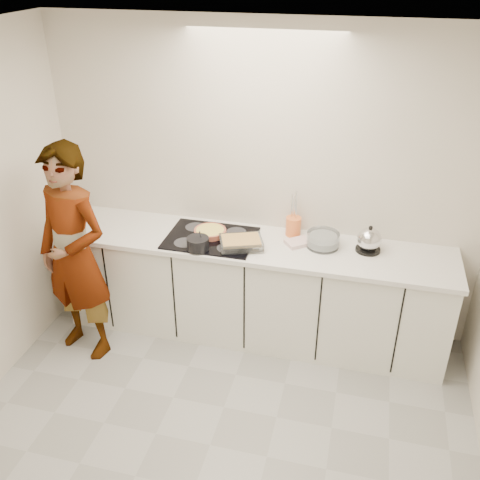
% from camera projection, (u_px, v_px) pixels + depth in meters
% --- Properties ---
extents(floor, '(3.60, 3.20, 0.00)m').
position_uv_depth(floor, '(210.00, 445.00, 3.69)').
color(floor, '#AAAAA6').
rests_on(floor, ground).
extents(ceiling, '(3.60, 3.20, 0.00)m').
position_uv_depth(ceiling, '(195.00, 51.00, 2.43)').
color(ceiling, white).
rests_on(ceiling, wall_back).
extents(wall_back, '(3.60, 0.00, 2.60)m').
position_uv_depth(wall_back, '(262.00, 183.00, 4.42)').
color(wall_back, silver).
rests_on(wall_back, ground).
extents(base_cabinets, '(3.20, 0.58, 0.87)m').
position_uv_depth(base_cabinets, '(252.00, 291.00, 4.56)').
color(base_cabinets, white).
rests_on(base_cabinets, floor).
extents(countertop, '(3.24, 0.64, 0.04)m').
position_uv_depth(countertop, '(253.00, 245.00, 4.34)').
color(countertop, white).
rests_on(countertop, base_cabinets).
extents(hob, '(0.72, 0.54, 0.01)m').
position_uv_depth(hob, '(211.00, 238.00, 4.39)').
color(hob, black).
rests_on(hob, countertop).
extents(tart_dish, '(0.34, 0.34, 0.04)m').
position_uv_depth(tart_dish, '(210.00, 232.00, 4.42)').
color(tart_dish, '#B2553E').
rests_on(tart_dish, hob).
extents(saucepan, '(0.22, 0.22, 0.17)m').
position_uv_depth(saucepan, '(198.00, 243.00, 4.19)').
color(saucepan, black).
rests_on(saucepan, hob).
extents(baking_dish, '(0.40, 0.35, 0.06)m').
position_uv_depth(baking_dish, '(241.00, 242.00, 4.24)').
color(baking_dish, silver).
rests_on(baking_dish, hob).
extents(mixing_bowl, '(0.30, 0.30, 0.12)m').
position_uv_depth(mixing_bowl, '(323.00, 240.00, 4.25)').
color(mixing_bowl, silver).
rests_on(mixing_bowl, countertop).
extents(tea_towel, '(0.24, 0.23, 0.03)m').
position_uv_depth(tea_towel, '(298.00, 243.00, 4.30)').
color(tea_towel, white).
rests_on(tea_towel, countertop).
extents(kettle, '(0.23, 0.23, 0.22)m').
position_uv_depth(kettle, '(369.00, 240.00, 4.17)').
color(kettle, black).
rests_on(kettle, countertop).
extents(utensil_crock, '(0.17, 0.17, 0.16)m').
position_uv_depth(utensil_crock, '(293.00, 226.00, 4.41)').
color(utensil_crock, orange).
rests_on(utensil_crock, countertop).
extents(cook, '(0.75, 0.59, 1.81)m').
position_uv_depth(cook, '(74.00, 255.00, 4.17)').
color(cook, white).
rests_on(cook, floor).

